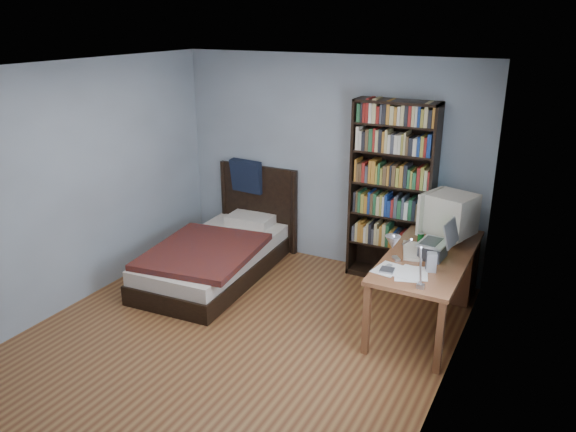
{
  "coord_description": "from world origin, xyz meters",
  "views": [
    {
      "loc": [
        2.58,
        -3.91,
        2.9
      ],
      "look_at": [
        0.23,
        0.62,
        1.07
      ],
      "focal_mm": 35.0,
      "sensor_mm": 36.0,
      "label": 1
    }
  ],
  "objects_px": {
    "desk": "(438,264)",
    "bookshelf": "(392,193)",
    "speaker": "(432,262)",
    "crt_monitor": "(449,214)",
    "soda_can": "(421,239)",
    "desk_lamp": "(398,247)",
    "keyboard": "(412,251)",
    "bed": "(219,253)",
    "laptop": "(435,247)"
  },
  "relations": [
    {
      "from": "desk",
      "to": "bed",
      "type": "bearing_deg",
      "value": -168.62
    },
    {
      "from": "desk",
      "to": "crt_monitor",
      "type": "relative_size",
      "value": 3.1
    },
    {
      "from": "soda_can",
      "to": "bookshelf",
      "type": "relative_size",
      "value": 0.06
    },
    {
      "from": "keyboard",
      "to": "soda_can",
      "type": "distance_m",
      "value": 0.25
    },
    {
      "from": "keyboard",
      "to": "bookshelf",
      "type": "relative_size",
      "value": 0.21
    },
    {
      "from": "desk_lamp",
      "to": "bookshelf",
      "type": "bearing_deg",
      "value": 108.44
    },
    {
      "from": "desk",
      "to": "keyboard",
      "type": "relative_size",
      "value": 3.95
    },
    {
      "from": "bookshelf",
      "to": "desk_lamp",
      "type": "bearing_deg",
      "value": -71.56
    },
    {
      "from": "soda_can",
      "to": "keyboard",
      "type": "bearing_deg",
      "value": -92.8
    },
    {
      "from": "keyboard",
      "to": "bed",
      "type": "height_order",
      "value": "bed"
    },
    {
      "from": "bookshelf",
      "to": "crt_monitor",
      "type": "bearing_deg",
      "value": -28.78
    },
    {
      "from": "keyboard",
      "to": "soda_can",
      "type": "bearing_deg",
      "value": 70.35
    },
    {
      "from": "bookshelf",
      "to": "bed",
      "type": "xyz_separation_m",
      "value": [
        -1.81,
        -0.81,
        -0.78
      ]
    },
    {
      "from": "keyboard",
      "to": "crt_monitor",
      "type": "bearing_deg",
      "value": 46.42
    },
    {
      "from": "desk_lamp",
      "to": "bed",
      "type": "distance_m",
      "value": 2.86
    },
    {
      "from": "desk_lamp",
      "to": "speaker",
      "type": "distance_m",
      "value": 0.85
    },
    {
      "from": "keyboard",
      "to": "bed",
      "type": "xyz_separation_m",
      "value": [
        -2.29,
        0.03,
        -0.49
      ]
    },
    {
      "from": "laptop",
      "to": "keyboard",
      "type": "xyz_separation_m",
      "value": [
        -0.22,
        0.03,
        -0.09
      ]
    },
    {
      "from": "desk",
      "to": "desk_lamp",
      "type": "height_order",
      "value": "desk_lamp"
    },
    {
      "from": "desk_lamp",
      "to": "speaker",
      "type": "relative_size",
      "value": 3.49
    },
    {
      "from": "laptop",
      "to": "keyboard",
      "type": "relative_size",
      "value": 0.89
    },
    {
      "from": "keyboard",
      "to": "speaker",
      "type": "height_order",
      "value": "speaker"
    },
    {
      "from": "desk",
      "to": "bed",
      "type": "xyz_separation_m",
      "value": [
        -2.45,
        -0.49,
        -0.17
      ]
    },
    {
      "from": "desk",
      "to": "bookshelf",
      "type": "relative_size",
      "value": 0.84
    },
    {
      "from": "laptop",
      "to": "speaker",
      "type": "relative_size",
      "value": 2.25
    },
    {
      "from": "desk",
      "to": "bookshelf",
      "type": "bearing_deg",
      "value": 153.96
    },
    {
      "from": "crt_monitor",
      "to": "desk_lamp",
      "type": "distance_m",
      "value": 1.54
    },
    {
      "from": "desk_lamp",
      "to": "keyboard",
      "type": "distance_m",
      "value": 1.19
    },
    {
      "from": "desk_lamp",
      "to": "speaker",
      "type": "height_order",
      "value": "desk_lamp"
    },
    {
      "from": "desk",
      "to": "speaker",
      "type": "height_order",
      "value": "speaker"
    },
    {
      "from": "crt_monitor",
      "to": "soda_can",
      "type": "distance_m",
      "value": 0.38
    },
    {
      "from": "keyboard",
      "to": "speaker",
      "type": "distance_m",
      "value": 0.43
    },
    {
      "from": "crt_monitor",
      "to": "desk_lamp",
      "type": "bearing_deg",
      "value": -92.77
    },
    {
      "from": "soda_can",
      "to": "bed",
      "type": "height_order",
      "value": "bed"
    },
    {
      "from": "desk_lamp",
      "to": "speaker",
      "type": "bearing_deg",
      "value": 81.51
    },
    {
      "from": "crt_monitor",
      "to": "soda_can",
      "type": "bearing_deg",
      "value": -136.52
    },
    {
      "from": "keyboard",
      "to": "soda_can",
      "type": "relative_size",
      "value": 3.84
    },
    {
      "from": "speaker",
      "to": "bed",
      "type": "distance_m",
      "value": 2.65
    },
    {
      "from": "bookshelf",
      "to": "desk",
      "type": "bearing_deg",
      "value": -26.04
    },
    {
      "from": "desk_lamp",
      "to": "laptop",
      "type": "bearing_deg",
      "value": 86.27
    },
    {
      "from": "speaker",
      "to": "soda_can",
      "type": "xyz_separation_m",
      "value": [
        -0.25,
        0.58,
        -0.03
      ]
    },
    {
      "from": "soda_can",
      "to": "crt_monitor",
      "type": "bearing_deg",
      "value": 43.48
    },
    {
      "from": "keyboard",
      "to": "speaker",
      "type": "bearing_deg",
      "value": -68.52
    },
    {
      "from": "keyboard",
      "to": "bookshelf",
      "type": "xyz_separation_m",
      "value": [
        -0.49,
        0.84,
        0.29
      ]
    },
    {
      "from": "soda_can",
      "to": "bookshelf",
      "type": "bearing_deg",
      "value": 130.02
    },
    {
      "from": "soda_can",
      "to": "bed",
      "type": "xyz_separation_m",
      "value": [
        -2.31,
        -0.21,
        -0.53
      ]
    },
    {
      "from": "desk",
      "to": "desk_lamp",
      "type": "relative_size",
      "value": 2.85
    },
    {
      "from": "crt_monitor",
      "to": "bed",
      "type": "distance_m",
      "value": 2.67
    },
    {
      "from": "keyboard",
      "to": "soda_can",
      "type": "height_order",
      "value": "soda_can"
    },
    {
      "from": "keyboard",
      "to": "bookshelf",
      "type": "distance_m",
      "value": 1.02
    }
  ]
}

